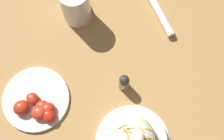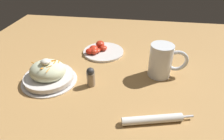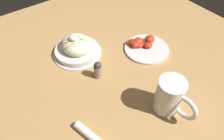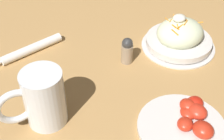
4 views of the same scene
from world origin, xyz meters
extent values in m
plane|color=#B2844C|center=(0.00, 0.00, 0.00)|extent=(1.43, 1.43, 0.00)
cylinder|color=silver|center=(-0.20, -0.06, 0.00)|extent=(0.22, 0.22, 0.01)
cylinder|color=silver|center=(-0.20, -0.06, 0.02)|extent=(0.19, 0.19, 0.02)
ellipsoid|color=beige|center=(-0.20, -0.06, 0.05)|extent=(0.14, 0.12, 0.08)
cylinder|color=orange|center=(-0.19, -0.04, 0.09)|extent=(0.03, 0.01, 0.00)
cylinder|color=orange|center=(-0.18, -0.10, 0.08)|extent=(0.01, 0.03, 0.01)
cylinder|color=orange|center=(-0.17, -0.05, 0.08)|extent=(0.00, 0.02, 0.01)
cylinder|color=orange|center=(-0.20, -0.10, 0.08)|extent=(0.02, 0.02, 0.01)
cylinder|color=orange|center=(-0.26, -0.05, 0.07)|extent=(0.02, 0.01, 0.01)
cylinder|color=orange|center=(-0.17, -0.04, 0.08)|extent=(0.01, 0.03, 0.01)
cylinder|color=orange|center=(-0.18, -0.05, 0.09)|extent=(0.01, 0.02, 0.01)
cylinder|color=orange|center=(-0.22, -0.07, 0.09)|extent=(0.01, 0.02, 0.00)
cylinder|color=orange|center=(-0.18, -0.08, 0.08)|extent=(0.02, 0.01, 0.00)
cylinder|color=orange|center=(-0.21, -0.05, 0.09)|extent=(0.02, 0.02, 0.00)
cylinder|color=orange|center=(-0.20, -0.09, 0.08)|extent=(0.00, 0.02, 0.01)
ellipsoid|color=white|center=(-0.20, -0.07, 0.09)|extent=(0.04, 0.03, 0.02)
cylinder|color=white|center=(0.23, 0.05, 0.07)|extent=(0.09, 0.09, 0.14)
cylinder|color=gold|center=(0.23, 0.05, 0.03)|extent=(0.08, 0.08, 0.07)
cylinder|color=white|center=(0.23, 0.05, 0.07)|extent=(0.08, 0.08, 0.01)
torus|color=white|center=(0.29, 0.05, 0.07)|extent=(0.09, 0.02, 0.09)
cylinder|color=white|center=(0.20, -0.22, 0.01)|extent=(0.19, 0.07, 0.03)
cylinder|color=silver|center=(0.30, -0.19, 0.01)|extent=(0.04, 0.02, 0.01)
cylinder|color=silver|center=(-0.04, 0.20, 0.01)|extent=(0.20, 0.20, 0.01)
ellipsoid|color=red|center=(-0.08, 0.19, 0.02)|extent=(0.05, 0.05, 0.03)
ellipsoid|color=red|center=(-0.04, 0.21, 0.02)|extent=(0.05, 0.05, 0.02)
ellipsoid|color=red|center=(-0.06, 0.18, 0.02)|extent=(0.05, 0.05, 0.02)
ellipsoid|color=red|center=(-0.08, 0.17, 0.02)|extent=(0.05, 0.05, 0.03)
ellipsoid|color=red|center=(-0.09, 0.17, 0.02)|extent=(0.05, 0.05, 0.03)
ellipsoid|color=red|center=(-0.06, 0.24, 0.03)|extent=(0.05, 0.06, 0.03)
cylinder|color=gray|center=(-0.03, -0.06, 0.03)|extent=(0.03, 0.03, 0.06)
sphere|color=#333333|center=(-0.03, -0.06, 0.06)|extent=(0.03, 0.03, 0.03)
camera|label=1|loc=(-0.26, 0.01, 0.87)|focal=47.29mm
camera|label=2|loc=(0.14, -0.66, 0.47)|focal=31.77mm
camera|label=3|loc=(0.43, -0.34, 0.62)|focal=32.64mm
camera|label=4|loc=(0.30, 0.56, 0.57)|focal=51.94mm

